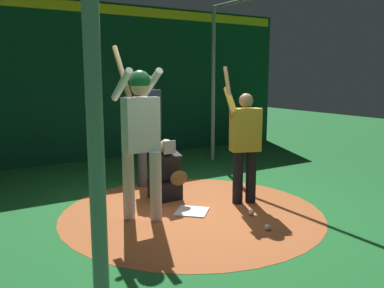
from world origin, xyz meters
name	(u,v)px	position (x,y,z in m)	size (l,w,h in m)	color
ground_plane	(192,212)	(0.00, 0.00, 0.00)	(26.12, 26.12, 0.00)	#1E6B2D
dirt_circle	(192,212)	(0.00, 0.00, 0.00)	(3.55, 3.55, 0.01)	#B76033
home_plate	(192,211)	(0.00, 0.00, 0.01)	(0.42, 0.42, 0.01)	white
batter	(140,129)	(-0.10, -0.71, 1.19)	(0.68, 0.49, 2.24)	#BCBCC0
catcher	(166,176)	(-0.69, -0.02, 0.36)	(0.58, 0.40, 0.92)	black
umpire	(147,124)	(-1.54, 0.09, 1.06)	(0.23, 0.49, 1.86)	#4C4C51
visitor	(245,141)	(0.05, 0.86, 0.93)	(0.64, 0.51, 1.98)	black
back_wall	(89,82)	(-4.16, 0.00, 1.70)	(0.22, 10.12, 3.38)	#0C3D26
cage_frame	(192,44)	(0.00, 0.00, 2.25)	(5.49, 4.54, 3.27)	gray
baseball_0	(268,227)	(1.05, 0.42, 0.04)	(0.07, 0.07, 0.07)	white
baseball_1	(251,213)	(0.54, 0.60, 0.04)	(0.07, 0.07, 0.07)	white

